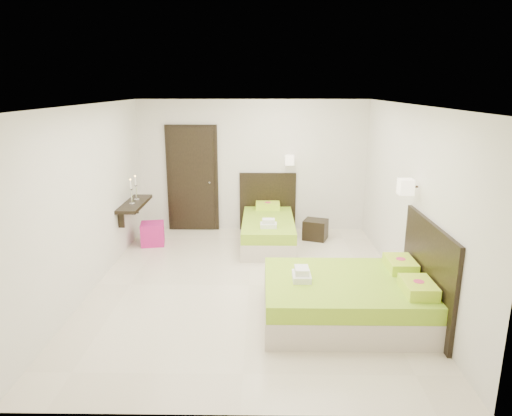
{
  "coord_description": "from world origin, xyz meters",
  "views": [
    {
      "loc": [
        0.19,
        -6.2,
        2.85
      ],
      "look_at": [
        0.1,
        0.3,
        1.1
      ],
      "focal_mm": 32.0,
      "sensor_mm": 36.0,
      "label": 1
    }
  ],
  "objects_px": {
    "bed_single": "(268,228)",
    "nightstand": "(315,230)",
    "bed_double": "(352,297)",
    "ottoman": "(153,234)"
  },
  "relations": [
    {
      "from": "bed_single",
      "to": "nightstand",
      "type": "relative_size",
      "value": 4.41
    },
    {
      "from": "bed_double",
      "to": "ottoman",
      "type": "distance_m",
      "value": 4.18
    },
    {
      "from": "bed_single",
      "to": "ottoman",
      "type": "distance_m",
      "value": 2.14
    },
    {
      "from": "bed_single",
      "to": "bed_double",
      "type": "bearing_deg",
      "value": -70.49
    },
    {
      "from": "bed_single",
      "to": "ottoman",
      "type": "xyz_separation_m",
      "value": [
        -2.13,
        -0.12,
        -0.08
      ]
    },
    {
      "from": "bed_single",
      "to": "nightstand",
      "type": "bearing_deg",
      "value": 14.21
    },
    {
      "from": "bed_double",
      "to": "nightstand",
      "type": "xyz_separation_m",
      "value": [
        -0.11,
        3.1,
        -0.11
      ]
    },
    {
      "from": "bed_double",
      "to": "nightstand",
      "type": "relative_size",
      "value": 4.76
    },
    {
      "from": "bed_single",
      "to": "ottoman",
      "type": "relative_size",
      "value": 4.57
    },
    {
      "from": "bed_double",
      "to": "bed_single",
      "type": "bearing_deg",
      "value": 109.51
    }
  ]
}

